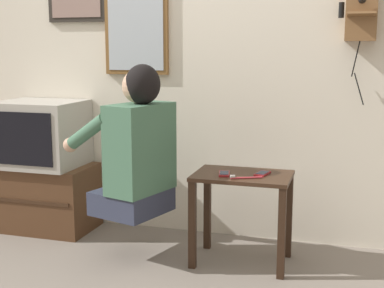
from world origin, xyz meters
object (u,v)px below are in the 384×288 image
at_px(wall_mirror, 136,31).
at_px(toothbrush, 244,177).
at_px(person, 136,147).
at_px(television, 41,133).
at_px(wall_phone_antique, 362,4).
at_px(cell_phone_held, 224,174).
at_px(cell_phone_spare, 262,174).

distance_m(wall_mirror, toothbrush, 1.30).
xyz_separation_m(person, television, (-0.84, 0.32, -0.00)).
bearing_deg(wall_phone_antique, person, -157.35).
bearing_deg(cell_phone_held, cell_phone_spare, 5.12).
xyz_separation_m(person, toothbrush, (0.64, 0.01, -0.14)).
bearing_deg(television, toothbrush, -12.04).
relative_size(television, wall_mirror, 0.97).
distance_m(wall_mirror, cell_phone_spare, 1.31).
xyz_separation_m(wall_mirror, cell_phone_spare, (0.94, -0.41, -0.82)).
relative_size(television, wall_phone_antique, 0.67).
bearing_deg(cell_phone_held, television, 156.89).
distance_m(wall_phone_antique, toothbrush, 1.23).
xyz_separation_m(wall_mirror, cell_phone_held, (0.73, -0.48, -0.82)).
distance_m(wall_phone_antique, cell_phone_held, 1.27).
distance_m(person, wall_phone_antique, 1.55).
relative_size(person, cell_phone_spare, 6.59).
xyz_separation_m(cell_phone_held, toothbrush, (0.13, -0.06, 0.00)).
bearing_deg(wall_phone_antique, wall_mirror, 178.37).
bearing_deg(person, wall_mirror, 38.48).
bearing_deg(wall_mirror, wall_phone_antique, -1.63).
distance_m(wall_phone_antique, cell_phone_spare, 1.14).
distance_m(television, toothbrush, 1.52).
bearing_deg(wall_phone_antique, cell_phone_spare, -143.31).
relative_size(television, cell_phone_held, 4.11).
bearing_deg(cell_phone_held, toothbrush, -38.66).
height_order(cell_phone_held, toothbrush, toothbrush).
height_order(wall_phone_antique, cell_phone_held, wall_phone_antique).
distance_m(cell_phone_held, cell_phone_spare, 0.22).
bearing_deg(cell_phone_held, wall_phone_antique, 19.24).
height_order(wall_mirror, cell_phone_held, wall_mirror).
height_order(television, cell_phone_spare, television).
bearing_deg(person, wall_phone_antique, -50.37).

